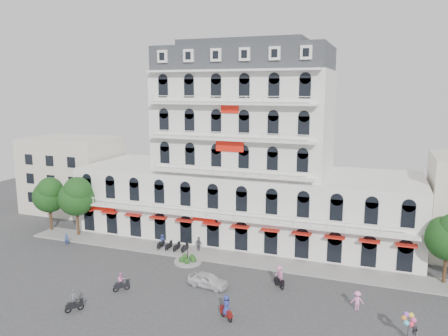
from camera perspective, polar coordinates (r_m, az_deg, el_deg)
ground at (r=45.46m, az=-4.45°, el=-15.46°), size 120.00×120.00×0.00m
sidewalk at (r=53.04m, az=-0.35°, el=-11.45°), size 53.00×4.00×0.16m
main_building at (r=58.60m, az=2.71°, el=0.69°), size 45.00×15.00×25.80m
flank_building_west at (r=75.39m, az=-19.15°, el=-0.78°), size 14.00×10.00×12.00m
traffic_island at (r=51.48m, az=-4.74°, el=-11.97°), size 3.20×3.20×1.60m
parked_scooter_row at (r=55.29m, az=-6.71°, el=-10.69°), size 4.40×1.80×1.10m
tree_west_outer at (r=65.50m, az=-21.86°, el=-3.14°), size 4.50×4.48×7.76m
tree_west_inner at (r=61.87m, az=-18.73°, el=-3.38°), size 4.76×4.76×8.25m
parked_car at (r=45.49m, az=-2.12°, el=-14.41°), size 4.41×2.25×1.44m
rider_west at (r=43.06m, az=-19.01°, el=-16.17°), size 1.21×1.40×2.12m
rider_southwest at (r=45.68m, az=-13.29°, el=-14.27°), size 1.28×1.33×1.93m
rider_east at (r=39.58m, az=0.30°, el=-17.71°), size 1.45×1.16×2.26m
rider_center at (r=45.44m, az=7.22°, el=-13.79°), size 1.34×1.34×2.33m
pedestrian_left at (r=56.37m, az=-8.07°, el=-9.41°), size 0.94×0.78×1.65m
pedestrian_mid at (r=54.24m, az=-3.30°, el=-9.95°), size 1.24×0.90×1.95m
pedestrian_right at (r=42.87m, az=17.01°, el=-16.24°), size 1.27×0.88×1.80m
pedestrian_far at (r=60.01m, az=-19.86°, el=-8.77°), size 0.65×0.56×1.51m
balloon_vendor at (r=39.04m, az=23.35°, el=-18.84°), size 1.32×1.27×2.45m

